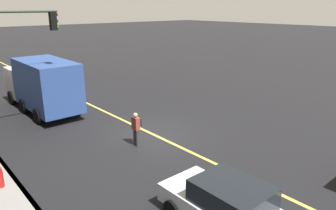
% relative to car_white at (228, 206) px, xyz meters
% --- Properties ---
extents(ground, '(200.00, 200.00, 0.00)m').
position_rel_car_white_xyz_m(ground, '(6.80, -2.74, -0.77)').
color(ground, black).
extents(curb_edge, '(80.00, 0.16, 0.15)m').
position_rel_car_white_xyz_m(curb_edge, '(6.80, 3.83, -0.69)').
color(curb_edge, slate).
rests_on(curb_edge, ground).
extents(lane_stripe_center, '(80.00, 0.16, 0.01)m').
position_rel_car_white_xyz_m(lane_stripe_center, '(6.80, -2.74, -0.76)').
color(lane_stripe_center, '#D8CC4C').
rests_on(lane_stripe_center, ground).
extents(car_white, '(4.06, 1.91, 1.52)m').
position_rel_car_white_xyz_m(car_white, '(0.00, 0.00, 0.00)').
color(car_white, silver).
rests_on(car_white, ground).
extents(truck_blue, '(6.98, 2.50, 3.18)m').
position_rel_car_white_xyz_m(truck_blue, '(14.13, -0.08, 0.91)').
color(truck_blue, silver).
rests_on(truck_blue, ground).
extents(pedestrian_with_backpack, '(0.38, 0.36, 1.58)m').
position_rel_car_white_xyz_m(pedestrian_with_backpack, '(6.37, -1.38, 0.15)').
color(pedestrian_with_backpack, '#383838').
rests_on(pedestrian_with_backpack, ground).
extents(traffic_light_mast, '(0.28, 4.47, 6.18)m').
position_rel_car_white_xyz_m(traffic_light_mast, '(11.18, 2.52, 3.48)').
color(traffic_light_mast, '#1E3823').
rests_on(traffic_light_mast, ground).
extents(fire_hydrant, '(0.24, 0.24, 0.94)m').
position_rel_car_white_xyz_m(fire_hydrant, '(6.39, 4.35, -0.30)').
color(fire_hydrant, red).
rests_on(fire_hydrant, ground).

